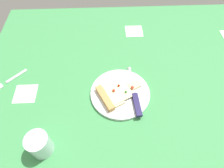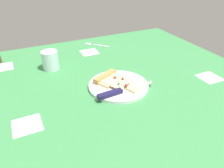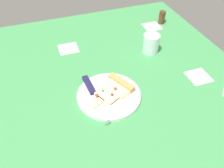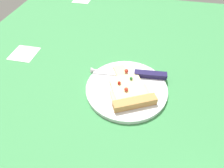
# 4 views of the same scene
# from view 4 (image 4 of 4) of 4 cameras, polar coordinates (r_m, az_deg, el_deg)

# --- Properties ---
(ground_plane) EXTENTS (1.32, 1.32, 0.03)m
(ground_plane) POSITION_cam_4_polar(r_m,az_deg,el_deg) (0.62, 7.79, 0.16)
(ground_plane) COLOR #3D8C4C
(ground_plane) RESTS_ON ground
(plate) EXTENTS (0.24, 0.24, 0.01)m
(plate) POSITION_cam_4_polar(r_m,az_deg,el_deg) (0.57, 4.35, -1.33)
(plate) COLOR silver
(plate) RESTS_ON ground_plane
(pizza_slice) EXTENTS (0.15, 0.19, 0.03)m
(pizza_slice) POSITION_cam_4_polar(r_m,az_deg,el_deg) (0.55, 5.23, -2.23)
(pizza_slice) COLOR beige
(pizza_slice) RESTS_ON plate
(knife) EXTENTS (0.24, 0.04, 0.02)m
(knife) POSITION_cam_4_polar(r_m,az_deg,el_deg) (0.60, 7.10, 3.06)
(knife) COLOR silver
(knife) RESTS_ON plate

